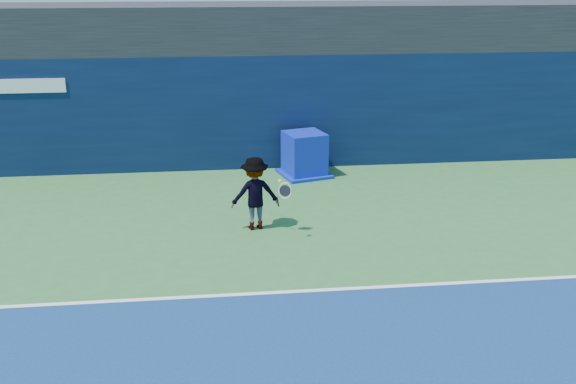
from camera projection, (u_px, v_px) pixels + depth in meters
name	position (u px, v px, depth m)	size (l,w,h in m)	color
baseline	(284.00, 292.00, 10.68)	(24.00, 0.10, 0.01)	white
stadium_band	(252.00, 27.00, 17.47)	(36.00, 3.00, 1.20)	black
back_wall_assembly	(255.00, 110.00, 17.22)	(36.00, 1.03, 3.00)	#091635
equipment_cart	(304.00, 156.00, 16.57)	(1.46, 1.46, 1.14)	#0C1CAB
tennis_player	(255.00, 193.00, 13.09)	(1.26, 0.73, 1.52)	silver
tennis_ball	(280.00, 181.00, 12.27)	(0.07, 0.07, 0.07)	#CAFB1B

